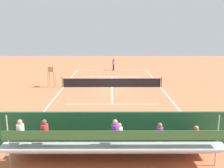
{
  "coord_description": "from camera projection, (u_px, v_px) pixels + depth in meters",
  "views": [
    {
      "loc": [
        0.07,
        25.77,
        5.94
      ],
      "look_at": [
        0.0,
        4.0,
        1.2
      ],
      "focal_mm": 41.14,
      "sensor_mm": 36.0,
      "label": 1
    }
  ],
  "objects": [
    {
      "name": "equipment_bag",
      "position": [
        110.0,
        142.0,
        13.31
      ],
      "size": [
        0.9,
        0.36,
        0.36
      ],
      "primitive_type": "cube",
      "color": "black",
      "rests_on": "ground"
    },
    {
      "name": "backdrop_wall",
      "position": [
        113.0,
        131.0,
        12.55
      ],
      "size": [
        18.0,
        0.16,
        2.0
      ],
      "primitive_type": "cube",
      "color": "#235633",
      "rests_on": "ground"
    },
    {
      "name": "tennis_ball_near",
      "position": [
        103.0,
        72.0,
        35.67
      ],
      "size": [
        0.07,
        0.07,
        0.07
      ],
      "primitive_type": "sphere",
      "color": "#CCDB33",
      "rests_on": "ground"
    },
    {
      "name": "court_line_markings",
      "position": [
        112.0,
        87.0,
        26.48
      ],
      "size": [
        10.1,
        22.2,
        0.01
      ],
      "color": "white",
      "rests_on": "ground"
    },
    {
      "name": "tennis_racket",
      "position": [
        107.0,
        70.0,
        36.99
      ],
      "size": [
        0.52,
        0.51,
        0.03
      ],
      "color": "black",
      "rests_on": "ground"
    },
    {
      "name": "umpire_chair",
      "position": [
        51.0,
        75.0,
        26.19
      ],
      "size": [
        0.67,
        0.67,
        2.14
      ],
      "color": "#A88456",
      "rests_on": "ground"
    },
    {
      "name": "tennis_net",
      "position": [
        112.0,
        82.0,
        26.34
      ],
      "size": [
        10.3,
        0.1,
        1.07
      ],
      "color": "black",
      "rests_on": "ground"
    },
    {
      "name": "courtside_bench",
      "position": [
        145.0,
        134.0,
        13.37
      ],
      "size": [
        1.8,
        0.4,
        0.93
      ],
      "color": "#9E754C",
      "rests_on": "ground"
    },
    {
      "name": "ground_plane",
      "position": [
        112.0,
        87.0,
        26.45
      ],
      "size": [
        60.0,
        60.0,
        0.0
      ],
      "primitive_type": "plane",
      "color": "#CC7047"
    },
    {
      "name": "tennis_player",
      "position": [
        113.0,
        63.0,
        36.67
      ],
      "size": [
        0.46,
        0.56,
        1.93
      ],
      "color": "black",
      "rests_on": "ground"
    },
    {
      "name": "bleacher_stand",
      "position": [
        113.0,
        145.0,
        11.21
      ],
      "size": [
        9.06,
        2.4,
        2.48
      ],
      "color": "#B2B2B7",
      "rests_on": "ground"
    }
  ]
}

